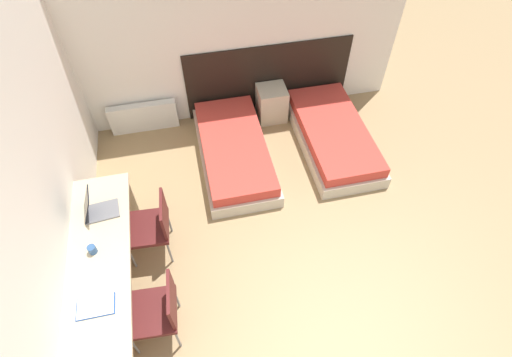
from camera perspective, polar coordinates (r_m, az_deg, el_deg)
The scene contains 13 objects.
wall_back at distance 5.66m, azimuth -4.41°, elevation 19.99°, with size 5.08×0.05×2.70m.
wall_left at distance 4.20m, azimuth -27.98°, elevation 0.13°, with size 0.05×5.16×2.70m.
headboard_panel at distance 6.17m, azimuth 1.79°, elevation 14.10°, with size 2.48×0.03×1.11m.
bed_near_window at distance 5.58m, azimuth -3.14°, elevation 3.94°, with size 0.93×1.93×0.35m.
bed_near_door at distance 5.89m, azimuth 10.92°, elevation 6.08°, with size 0.93×1.93×0.35m.
nightstand at distance 6.17m, azimuth 2.25°, elevation 10.68°, with size 0.42×0.40×0.54m.
radiator at distance 6.21m, azimuth -15.74°, elevation 8.44°, with size 0.99×0.12×0.46m.
desk at distance 4.33m, azimuth -21.03°, elevation -11.91°, with size 0.60×2.15×0.75m.
chair_near_laptop at distance 4.57m, azimuth -14.65°, elevation -6.40°, with size 0.51×0.51×0.86m.
chair_near_notebook at distance 4.09m, azimuth -13.91°, elevation -17.67°, with size 0.51×0.51×0.86m.
laptop at distance 4.46m, azimuth -21.82°, elevation -4.07°, with size 0.37×0.27×0.34m.
open_notebook at distance 3.97m, azimuth -21.93°, elevation -16.60°, with size 0.34×0.21×0.02m.
mug at distance 4.23m, azimuth -22.36°, elevation -9.36°, with size 0.08×0.08×0.09m.
Camera 1 is at (-0.65, -0.67, 4.20)m, focal length 28.00 mm.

